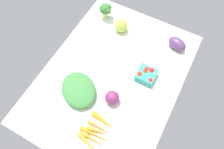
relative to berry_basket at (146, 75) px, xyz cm
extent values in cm
cube|color=white|center=(-8.75, 17.48, -3.99)|extent=(104.00, 76.00, 2.00)
cube|color=teal|center=(-0.12, -0.01, -0.45)|extent=(10.31, 10.31, 5.08)
sphere|color=red|center=(2.72, 1.45, 1.67)|extent=(2.66, 2.66, 2.66)
sphere|color=red|center=(2.87, -1.54, 1.71)|extent=(3.28, 3.28, 3.28)
sphere|color=red|center=(-3.09, -3.50, 1.40)|extent=(2.91, 2.91, 2.91)
sphere|color=red|center=(2.18, -1.84, 1.30)|extent=(2.75, 2.75, 2.75)
sphere|color=red|center=(0.90, 1.24, 1.35)|extent=(3.18, 3.18, 3.18)
sphere|color=red|center=(-2.49, 3.38, 1.37)|extent=(3.28, 3.28, 3.28)
sphere|color=#76295B|center=(-21.91, 10.30, 0.94)|extent=(7.85, 7.85, 7.85)
ellipsoid|color=#543763|center=(28.07, -7.86, 0.60)|extent=(10.18, 13.38, 7.19)
cylinder|color=#9AD274|center=(28.73, 42.78, -0.53)|extent=(3.53, 3.53, 4.92)
sphere|color=#377331|center=(28.73, 42.78, 4.73)|extent=(7.48, 7.48, 7.48)
sphere|color=#317235|center=(31.15, 41.02, 4.47)|extent=(3.21, 3.21, 3.21)
sphere|color=#366C2D|center=(27.65, 39.99, 4.93)|extent=(3.92, 3.92, 3.92)
sphere|color=#3B7A2F|center=(31.17, 41.05, 5.09)|extent=(3.38, 3.38, 3.38)
sphere|color=#9EBF3D|center=(23.97, 28.46, 1.32)|extent=(8.63, 8.63, 8.63)
ellipsoid|color=#39783A|center=(-26.19, 28.88, -0.06)|extent=(28.01, 29.22, 5.87)
cone|color=orange|center=(-48.16, 8.79, -1.59)|extent=(6.95, 16.37, 2.81)
cone|color=orange|center=(-45.07, 8.68, -1.73)|extent=(3.32, 13.27, 2.51)
cone|color=orange|center=(-42.59, 8.58, -1.83)|extent=(3.34, 17.78, 2.32)
cone|color=orange|center=(-40.35, 8.50, -1.79)|extent=(4.38, 12.90, 2.41)
cone|color=orange|center=(-38.38, 8.42, -1.90)|extent=(2.57, 14.19, 2.19)
cone|color=orange|center=(-34.49, 8.28, -1.52)|extent=(4.97, 14.97, 2.95)
camera|label=1|loc=(-59.37, -9.78, 108.94)|focal=34.75mm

